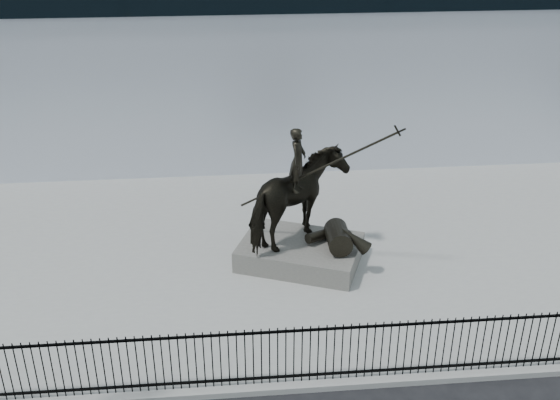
{
  "coord_description": "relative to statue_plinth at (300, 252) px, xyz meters",
  "views": [
    {
      "loc": [
        -2.13,
        -10.19,
        10.31
      ],
      "look_at": [
        -0.6,
        6.0,
        2.41
      ],
      "focal_mm": 42.0,
      "sensor_mm": 36.0,
      "label": 1
    }
  ],
  "objects": [
    {
      "name": "plaza",
      "position": [
        -0.03,
        0.61,
        -0.4
      ],
      "size": [
        30.0,
        12.0,
        0.15
      ],
      "primitive_type": "cube",
      "color": "#989795",
      "rests_on": "ground"
    },
    {
      "name": "building",
      "position": [
        -0.03,
        13.61,
        4.03
      ],
      "size": [
        44.0,
        14.0,
        9.0
      ],
      "primitive_type": "cube",
      "color": "silver",
      "rests_on": "ground"
    },
    {
      "name": "picket_fence",
      "position": [
        -0.03,
        -5.14,
        0.43
      ],
      "size": [
        22.1,
        0.1,
        1.5
      ],
      "color": "black",
      "rests_on": "plaza"
    },
    {
      "name": "statue_plinth",
      "position": [
        0.0,
        0.0,
        0.0
      ],
      "size": [
        4.05,
        3.46,
        0.64
      ],
      "primitive_type": "cube",
      "rotation": [
        0.0,
        0.0,
        -0.38
      ],
      "color": "#57554F",
      "rests_on": "plaza"
    },
    {
      "name": "equestrian_statue",
      "position": [
        0.06,
        -0.02,
        1.66
      ],
      "size": [
        4.1,
        3.37,
        3.72
      ],
      "rotation": [
        0.0,
        0.0,
        -0.38
      ],
      "color": "black",
      "rests_on": "statue_plinth"
    }
  ]
}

